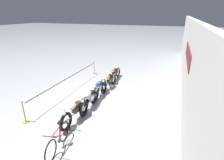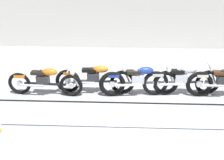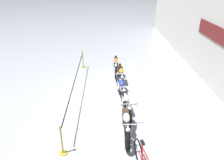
{
  "view_description": "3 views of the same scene",
  "coord_description": "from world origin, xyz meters",
  "px_view_note": "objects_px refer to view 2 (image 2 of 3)",
  "views": [
    {
      "loc": [
        8.29,
        4.4,
        4.53
      ],
      "look_at": [
        -1.0,
        0.96,
        0.69
      ],
      "focal_mm": 28.0,
      "sensor_mm": 36.0,
      "label": 1
    },
    {
      "loc": [
        -0.43,
        -7.01,
        4.07
      ],
      "look_at": [
        -0.72,
        0.27,
        0.63
      ],
      "focal_mm": 45.0,
      "sensor_mm": 36.0,
      "label": 2
    },
    {
      "loc": [
        8.66,
        -0.06,
        5.09
      ],
      "look_at": [
        -0.58,
        0.2,
        0.56
      ],
      "focal_mm": 35.0,
      "sensor_mm": 36.0,
      "label": 3
    }
  ],
  "objects_px": {
    "motorcycle_orange_0": "(45,81)",
    "motorcycle_silver_3": "(182,80)",
    "motorcycle_orange_1": "(95,79)",
    "motorcycle_blue_2": "(139,81)",
    "stanchion_far_left": "(86,109)"
  },
  "relations": [
    {
      "from": "motorcycle_orange_0",
      "to": "motorcycle_silver_3",
      "type": "bearing_deg",
      "value": 2.78
    },
    {
      "from": "motorcycle_orange_0",
      "to": "motorcycle_orange_1",
      "type": "bearing_deg",
      "value": 7.33
    },
    {
      "from": "motorcycle_blue_2",
      "to": "stanchion_far_left",
      "type": "height_order",
      "value": "stanchion_far_left"
    },
    {
      "from": "motorcycle_silver_3",
      "to": "motorcycle_orange_0",
      "type": "bearing_deg",
      "value": -177.22
    },
    {
      "from": "motorcycle_blue_2",
      "to": "motorcycle_silver_3",
      "type": "distance_m",
      "value": 1.29
    },
    {
      "from": "motorcycle_blue_2",
      "to": "stanchion_far_left",
      "type": "xyz_separation_m",
      "value": [
        -1.35,
        -2.02,
        0.21
      ]
    },
    {
      "from": "motorcycle_silver_3",
      "to": "motorcycle_orange_1",
      "type": "bearing_deg",
      "value": -179.83
    },
    {
      "from": "motorcycle_orange_0",
      "to": "stanchion_far_left",
      "type": "height_order",
      "value": "stanchion_far_left"
    },
    {
      "from": "motorcycle_silver_3",
      "to": "stanchion_far_left",
      "type": "bearing_deg",
      "value": -141.2
    },
    {
      "from": "stanchion_far_left",
      "to": "motorcycle_orange_0",
      "type": "bearing_deg",
      "value": 127.44
    },
    {
      "from": "motorcycle_orange_1",
      "to": "motorcycle_blue_2",
      "type": "bearing_deg",
      "value": -4.13
    },
    {
      "from": "motorcycle_orange_1",
      "to": "motorcycle_silver_3",
      "type": "relative_size",
      "value": 1.02
    },
    {
      "from": "motorcycle_orange_0",
      "to": "motorcycle_silver_3",
      "type": "relative_size",
      "value": 0.96
    },
    {
      "from": "motorcycle_orange_1",
      "to": "motorcycle_blue_2",
      "type": "xyz_separation_m",
      "value": [
        1.33,
        -0.1,
        -0.0
      ]
    },
    {
      "from": "motorcycle_orange_0",
      "to": "motorcycle_orange_1",
      "type": "distance_m",
      "value": 1.5
    }
  ]
}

